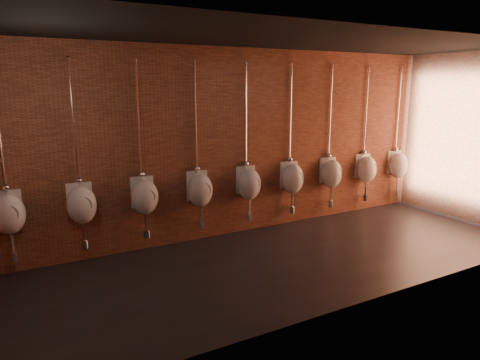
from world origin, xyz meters
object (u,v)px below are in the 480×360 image
object	(u,v)px
urinal_3	(200,189)
urinal_8	(398,165)
urinal_5	(292,178)
urinal_2	(145,196)
urinal_6	(331,173)
urinal_4	(249,183)
urinal_7	(367,169)
urinal_1	(81,204)
urinal_0	(9,213)

from	to	relation	value
urinal_3	urinal_8	distance (m)	4.64
urinal_3	urinal_8	xyz separation A→B (m)	(4.64, 0.00, 0.00)
urinal_5	urinal_8	xyz separation A→B (m)	(2.79, 0.00, 0.00)
urinal_2	urinal_6	xyz separation A→B (m)	(3.71, 0.00, 0.00)
urinal_8	urinal_4	bearing A→B (deg)	180.00
urinal_4	urinal_6	distance (m)	1.86
urinal_4	urinal_7	size ratio (longest dim) A/B	1.00
urinal_4	urinal_3	bearing A→B (deg)	180.00
urinal_5	urinal_1	bearing A→B (deg)	180.00
urinal_6	urinal_7	bearing A→B (deg)	0.00
urinal_3	urinal_4	distance (m)	0.93
urinal_2	urinal_6	size ratio (longest dim) A/B	1.00
urinal_2	urinal_8	bearing A→B (deg)	0.00
urinal_6	urinal_4	bearing A→B (deg)	180.00
urinal_2	urinal_7	world-z (taller)	same
urinal_1	urinal_2	bearing A→B (deg)	0.00
urinal_1	urinal_8	bearing A→B (deg)	0.00
urinal_7	urinal_0	bearing A→B (deg)	180.00
urinal_1	urinal_8	world-z (taller)	same
urinal_6	urinal_7	size ratio (longest dim) A/B	1.00
urinal_7	urinal_8	size ratio (longest dim) A/B	1.00
urinal_3	urinal_4	bearing A→B (deg)	0.00
urinal_1	urinal_4	size ratio (longest dim) A/B	1.00
urinal_2	urinal_8	distance (m)	5.57
urinal_4	urinal_5	distance (m)	0.93
urinal_0	urinal_7	distance (m)	6.50
urinal_0	urinal_8	bearing A→B (deg)	0.00
urinal_2	urinal_3	distance (m)	0.93
urinal_4	urinal_7	world-z (taller)	same
urinal_0	urinal_8	xyz separation A→B (m)	(7.43, 0.00, 0.00)
urinal_5	urinal_3	bearing A→B (deg)	180.00
urinal_6	urinal_7	world-z (taller)	same
urinal_5	urinal_6	bearing A→B (deg)	0.00
urinal_0	urinal_8	world-z (taller)	same
urinal_3	urinal_4	world-z (taller)	same
urinal_3	urinal_6	xyz separation A→B (m)	(2.79, 0.00, 0.00)
urinal_2	urinal_4	xyz separation A→B (m)	(1.86, 0.00, 0.00)
urinal_2	urinal_5	distance (m)	2.79
urinal_4	urinal_6	xyz separation A→B (m)	(1.86, 0.00, 0.00)
urinal_0	urinal_4	bearing A→B (deg)	0.00
urinal_5	urinal_8	size ratio (longest dim) A/B	1.00
urinal_2	urinal_6	world-z (taller)	same
urinal_2	urinal_3	xyz separation A→B (m)	(0.93, 0.00, 0.00)
urinal_2	urinal_5	bearing A→B (deg)	0.00
urinal_0	urinal_3	xyz separation A→B (m)	(2.79, 0.00, 0.00)
urinal_5	urinal_0	bearing A→B (deg)	180.00
urinal_2	urinal_3	size ratio (longest dim) A/B	1.00
urinal_1	urinal_8	xyz separation A→B (m)	(6.50, 0.00, 0.00)
urinal_2	urinal_4	distance (m)	1.86
urinal_3	urinal_5	size ratio (longest dim) A/B	1.00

